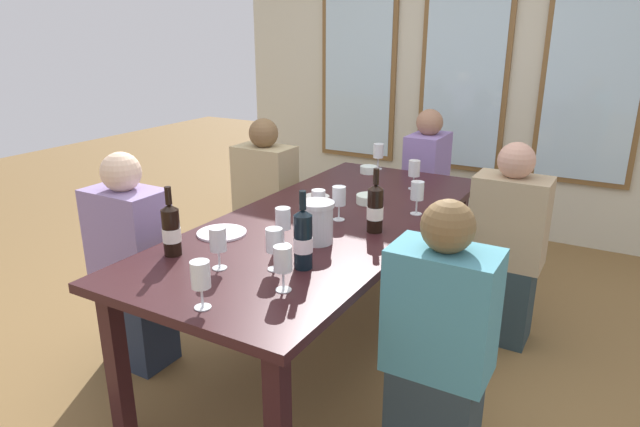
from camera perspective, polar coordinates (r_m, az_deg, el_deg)
name	(u,v)px	position (r m, az deg, el deg)	size (l,w,h in m)	color
ground_plane	(327,346)	(3.13, 0.70, -13.44)	(12.00, 12.00, 0.00)	brown
back_wall_with_windows	(467,54)	(4.80, 14.82, 15.52)	(4.18, 0.10, 2.90)	beige
dining_table	(327,232)	(2.83, 0.75, -1.87)	(0.98, 2.28, 0.74)	#331619
white_plate_0	(222,233)	(2.64, -10.05, -1.96)	(0.23, 0.23, 0.01)	white
metal_pitcher	(317,222)	(2.47, -0.31, -0.88)	(0.16, 0.16, 0.19)	silver
wine_bottle_0	(171,230)	(2.42, -15.02, -1.61)	(0.08, 0.08, 0.30)	black
wine_bottle_1	(303,239)	(2.20, -1.75, -2.62)	(0.08, 0.08, 0.32)	black
wine_bottle_2	(375,208)	(2.61, 5.68, 0.55)	(0.08, 0.08, 0.31)	black
tasting_bowl_0	(316,200)	(3.05, -0.37, 1.44)	(0.14, 0.14, 0.04)	white
tasting_bowl_1	(369,170)	(3.70, 5.01, 4.51)	(0.11, 0.11, 0.05)	white
tasting_bowl_2	(369,199)	(3.06, 5.06, 1.49)	(0.14, 0.14, 0.05)	white
wine_glass_0	(283,261)	(2.02, -3.83, -4.87)	(0.07, 0.07, 0.17)	white
wine_glass_1	(201,277)	(1.94, -12.16, -6.39)	(0.07, 0.07, 0.17)	white
wine_glass_2	(283,219)	(2.44, -3.82, -0.61)	(0.07, 0.07, 0.17)	white
wine_glass_3	(339,198)	(2.76, 1.96, 1.64)	(0.07, 0.07, 0.17)	white
wine_glass_4	(319,201)	(2.70, -0.10, 1.25)	(0.07, 0.07, 0.17)	white
wine_glass_5	(274,242)	(2.20, -4.72, -2.95)	(0.07, 0.07, 0.17)	white
wine_glass_6	(417,192)	(2.89, 9.95, 2.15)	(0.07, 0.07, 0.17)	white
wine_glass_7	(218,240)	(2.23, -10.42, -2.72)	(0.07, 0.07, 0.17)	white
wine_glass_8	(414,169)	(3.34, 9.65, 4.51)	(0.07, 0.07, 0.17)	white
wine_glass_9	(378,151)	(3.79, 6.00, 6.35)	(0.07, 0.07, 0.17)	white
seated_person_0	(266,206)	(3.72, -5.57, 0.78)	(0.38, 0.24, 1.11)	#233142
seated_person_1	(506,250)	(3.15, 18.56, -3.53)	(0.38, 0.24, 1.11)	#27373C
seated_person_2	(132,267)	(2.93, -18.71, -5.27)	(0.38, 0.24, 1.11)	#263042
seated_person_3	(438,351)	(2.16, 12.04, -13.61)	(0.38, 0.24, 1.11)	#2B3A40
seated_person_4	(425,189)	(4.18, 10.77, 2.53)	(0.24, 0.38, 1.11)	#213133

